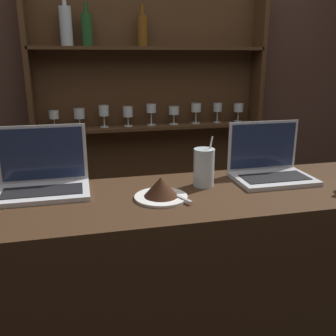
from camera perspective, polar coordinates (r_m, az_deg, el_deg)
bar_counter at (r=1.69m, az=3.18°, el=-20.48°), size 1.98×0.52×1.03m
back_wall at (r=2.56m, az=-4.52°, el=12.53°), size 7.00×0.06×2.70m
back_shelf at (r=2.54m, az=-2.95°, el=5.25°), size 1.50×0.18×1.97m
laptop_near at (r=1.52m, az=-18.54°, el=-1.36°), size 0.34×0.22×0.25m
laptop_far at (r=1.66m, az=15.20°, el=0.24°), size 0.32×0.23×0.24m
cake_plate at (r=1.37m, az=-1.07°, el=-3.26°), size 0.20×0.20×0.08m
water_glass at (r=1.50m, az=5.49°, el=0.08°), size 0.08×0.08×0.20m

